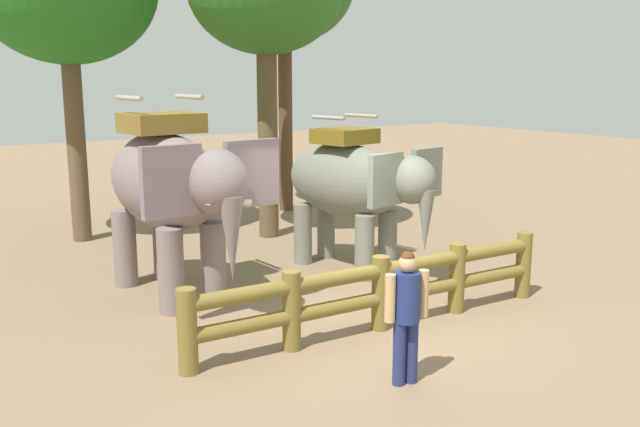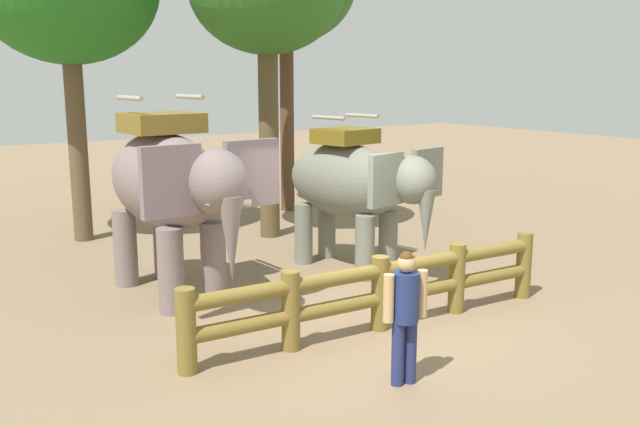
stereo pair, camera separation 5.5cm
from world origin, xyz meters
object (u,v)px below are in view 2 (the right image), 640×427
at_px(log_fence, 380,288).
at_px(elephant_center, 354,185).
at_px(tourist_woman_in_black, 405,308).
at_px(elephant_near_left, 171,187).

relative_size(log_fence, elephant_center, 1.76).
bearing_deg(tourist_woman_in_black, elephant_center, 60.83).
relative_size(log_fence, elephant_near_left, 1.57).
distance_m(log_fence, elephant_center, 3.18).
bearing_deg(tourist_woman_in_black, log_fence, 60.91).
xyz_separation_m(elephant_center, tourist_woman_in_black, (-2.32, -4.16, -0.66)).
bearing_deg(log_fence, elephant_near_left, 122.17).
bearing_deg(elephant_center, elephant_near_left, 175.37).
bearing_deg(elephant_near_left, tourist_woman_in_black, -77.42).
distance_m(elephant_near_left, tourist_woman_in_black, 4.62).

